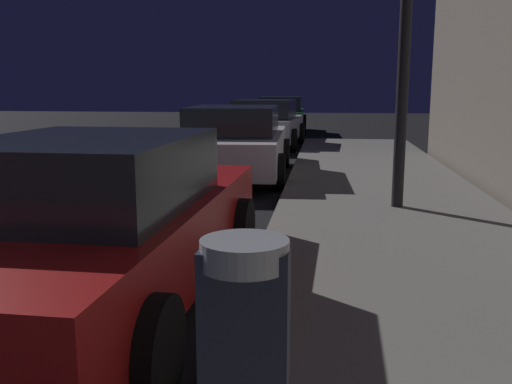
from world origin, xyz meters
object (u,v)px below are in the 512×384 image
(car_green, at_px, (281,115))
(car_red, at_px, (98,224))
(car_silver, at_px, (266,123))
(parking_meter, at_px, (245,382))
(car_white, at_px, (235,142))

(car_green, bearing_deg, car_red, -90.01)
(car_silver, bearing_deg, parking_meter, -84.02)
(parking_meter, relative_size, car_red, 0.29)
(car_white, bearing_deg, car_green, 90.00)
(parking_meter, xyz_separation_m, car_red, (-1.66, 3.12, -0.46))
(car_silver, height_order, car_green, same)
(parking_meter, height_order, car_silver, parking_meter)
(parking_meter, relative_size, car_silver, 0.32)
(car_red, relative_size, car_silver, 1.10)
(car_white, distance_m, car_green, 11.44)
(parking_meter, height_order, car_white, parking_meter)
(car_white, bearing_deg, parking_meter, -80.58)
(car_white, xyz_separation_m, car_green, (-0.00, 11.44, 0.01))
(parking_meter, bearing_deg, car_silver, 95.98)
(car_green, bearing_deg, car_silver, -90.04)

